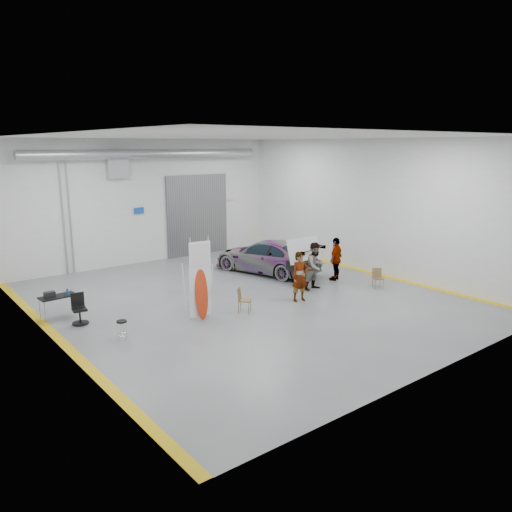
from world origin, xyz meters
TOP-DOWN VIEW (x-y plane):
  - ground at (0.00, 0.00)m, footprint 16.00×16.00m
  - room_shell at (0.24, 2.22)m, footprint 14.02×16.18m
  - sedan_car at (3.23, 2.66)m, footprint 3.35×5.49m
  - person_a at (1.45, -1.44)m, footprint 0.74×0.54m
  - person_b at (2.98, -0.71)m, footprint 0.98×0.77m
  - person_c at (4.70, -0.22)m, footprint 1.17×0.81m
  - surfboard_display at (-2.50, -0.91)m, footprint 0.80×0.26m
  - folding_chair_near at (-0.98, -1.25)m, footprint 0.58×0.65m
  - folding_chair_far at (5.09, -2.17)m, footprint 0.52×0.57m
  - shop_stool at (-5.38, -1.09)m, footprint 0.32×0.32m
  - work_table at (-6.27, 2.25)m, footprint 1.22×0.67m
  - office_chair at (-5.88, 1.19)m, footprint 0.53×0.53m
  - trunk_lid at (3.23, 0.35)m, footprint 1.73×1.05m

SIDE VIEW (x-z plane):
  - ground at x=0.00m, z-range 0.00..0.00m
  - folding_chair_far at x=5.09m, z-range -0.15..0.65m
  - folding_chair_near at x=-0.98m, z-range -0.16..0.71m
  - shop_stool at x=-5.38m, z-range 0.00..0.63m
  - office_chair at x=-5.88m, z-range -0.06..0.94m
  - sedan_car at x=3.23m, z-range 0.00..1.49m
  - work_table at x=-6.27m, z-range 0.26..1.23m
  - person_c at x=4.70m, z-range 0.00..1.87m
  - person_a at x=1.45m, z-range 0.00..1.87m
  - person_b at x=2.98m, z-range 0.00..1.93m
  - surfboard_display at x=-2.50m, z-range -0.27..2.54m
  - trunk_lid at x=3.23m, z-range 1.49..1.53m
  - room_shell at x=0.24m, z-range 1.07..7.08m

